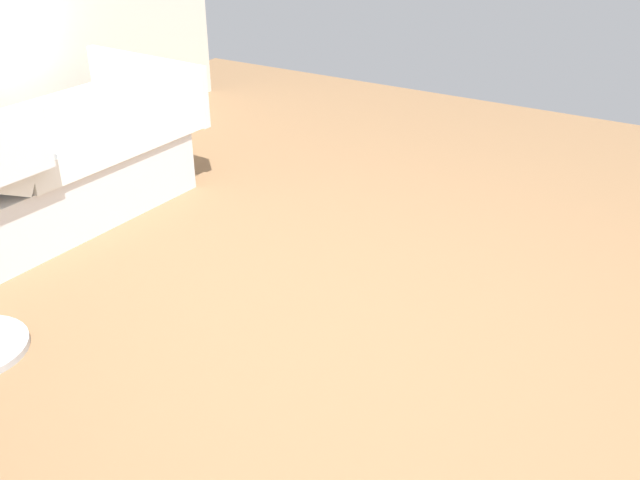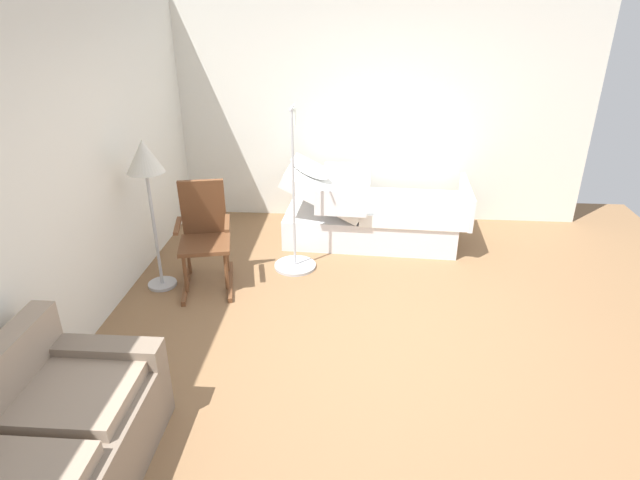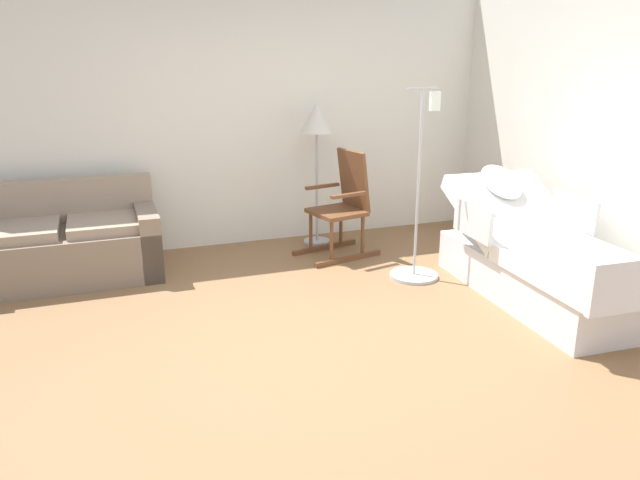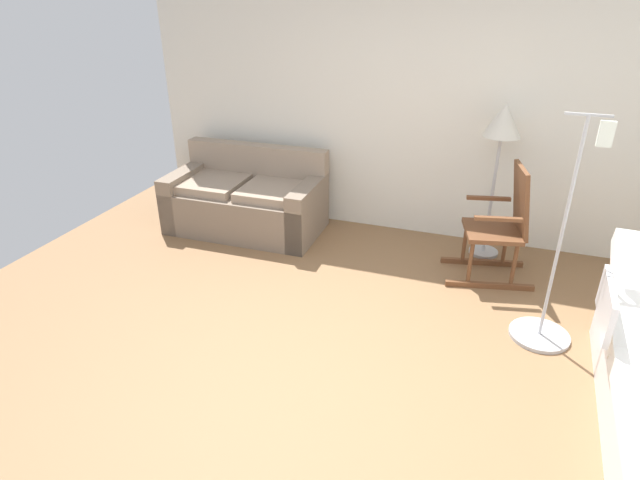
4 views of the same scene
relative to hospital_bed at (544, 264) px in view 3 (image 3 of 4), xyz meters
name	(u,v)px [view 3 (image 3 of 4)]	position (x,y,z in m)	size (l,w,h in m)	color
ground_plane	(311,338)	(-2.05, -0.06, -0.30)	(6.91, 6.91, 0.00)	olive
back_wall	(232,115)	(-2.05, 2.42, 1.05)	(5.73, 0.10, 2.70)	silver
hospital_bed	(544,264)	(0.00, 0.00, 0.00)	(1.07, 2.12, 1.02)	silver
couch	(66,245)	(-3.72, 1.84, 0.00)	(1.61, 0.87, 0.85)	#7D6C5C
rocking_chair	(343,206)	(-1.13, 1.63, 0.20)	(0.84, 0.63, 1.05)	brown
floor_lamp	(317,128)	(-1.25, 2.07, 0.93)	(0.34, 0.34, 1.48)	#B2B5BA
iv_pole	(416,251)	(-0.75, 0.79, -0.05)	(0.44, 0.44, 1.69)	#B2B5BA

